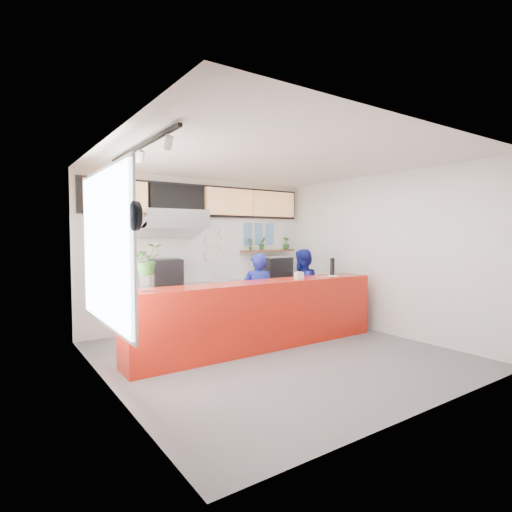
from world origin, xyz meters
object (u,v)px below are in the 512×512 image
pepper_mill (332,267)px  staff_right (302,290)px  panini_oven (166,273)px  espresso_machine (274,268)px  staff_center (258,297)px  service_counter (261,315)px

pepper_mill → staff_right: bearing=104.9°
staff_right → pepper_mill: bearing=87.4°
panini_oven → pepper_mill: bearing=-23.9°
espresso_machine → panini_oven: bearing=174.1°
espresso_machine → staff_center: bearing=-141.6°
pepper_mill → espresso_machine: bearing=88.9°
service_counter → staff_right: size_ratio=2.85×
staff_center → pepper_mill: bearing=-177.5°
service_counter → pepper_mill: size_ratio=14.20×
service_counter → staff_center: bearing=62.2°
staff_right → service_counter: bearing=6.1°
espresso_machine → staff_right: 1.25m
service_counter → staff_center: 0.56m
panini_oven → staff_right: size_ratio=0.36×
panini_oven → pepper_mill: pepper_mill is taller
service_counter → panini_oven: bearing=117.0°
panini_oven → espresso_machine: bearing=12.4°
espresso_machine → staff_right: (-0.21, -1.19, -0.34)m
espresso_machine → staff_right: bearing=-105.7°
pepper_mill → service_counter: bearing=178.8°
espresso_machine → staff_center: (-1.37, -1.34, -0.36)m
service_counter → espresso_machine: size_ratio=6.36×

